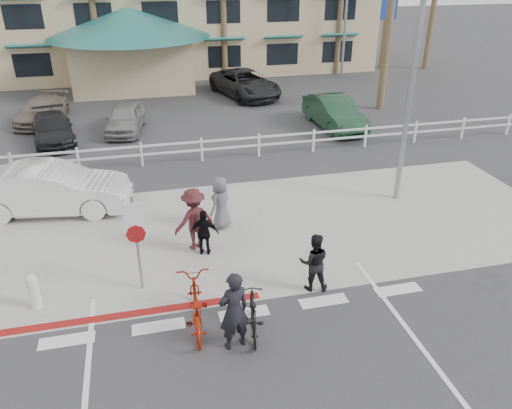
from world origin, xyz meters
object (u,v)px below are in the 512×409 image
object	(u,v)px
sign_post	(137,239)
bike_black	(253,314)
car_white_sedan	(52,189)
bike_red	(195,305)

from	to	relation	value
sign_post	bike_black	distance (m)	3.41
car_white_sedan	sign_post	bearing A→B (deg)	-144.08
sign_post	bike_red	size ratio (longest dim) A/B	1.34
sign_post	car_white_sedan	distance (m)	5.68
car_white_sedan	bike_black	bearing A→B (deg)	-137.35
bike_black	car_white_sedan	xyz separation A→B (m)	(-5.00, 7.26, 0.31)
bike_red	car_white_sedan	world-z (taller)	car_white_sedan
sign_post	bike_black	size ratio (longest dim) A/B	1.74
bike_red	bike_black	size ratio (longest dim) A/B	1.30
sign_post	bike_black	bearing A→B (deg)	-43.79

